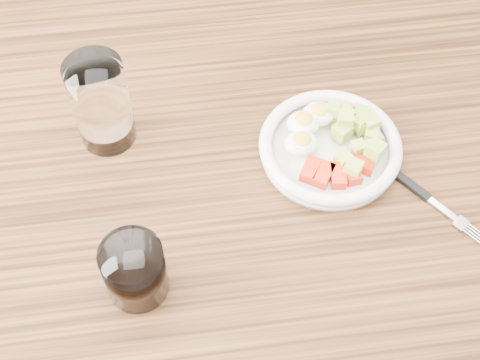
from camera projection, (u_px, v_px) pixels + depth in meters
name	position (u px, v px, depth m)	size (l,w,h in m)	color
dining_table	(248.00, 235.00, 0.97)	(1.50, 0.90, 0.77)	brown
bowl	(330.00, 145.00, 0.92)	(0.20, 0.20, 0.05)	white
fork	(419.00, 191.00, 0.89)	(0.11, 0.14, 0.01)	black
water_glass	(101.00, 103.00, 0.89)	(0.08, 0.08, 0.14)	white
coffee_glass	(135.00, 271.00, 0.78)	(0.07, 0.07, 0.09)	white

